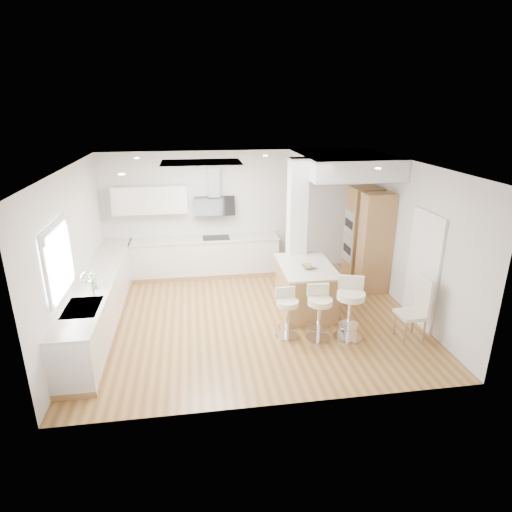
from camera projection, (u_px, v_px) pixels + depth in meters
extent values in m
plane|color=#A2713C|center=(251.00, 317.00, 8.01)|extent=(6.00, 6.00, 0.00)
cube|color=white|center=(251.00, 317.00, 8.01)|extent=(6.00, 5.00, 0.02)
cube|color=silver|center=(236.00, 212.00, 9.86)|extent=(6.00, 0.04, 2.80)
cube|color=silver|center=(73.00, 255.00, 7.11)|extent=(0.04, 5.00, 2.80)
cube|color=silver|center=(411.00, 239.00, 7.95)|extent=(0.04, 5.00, 2.80)
cube|color=white|center=(201.00, 164.00, 7.51)|extent=(1.40, 0.95, 0.05)
cube|color=white|center=(201.00, 164.00, 7.52)|extent=(1.25, 0.80, 0.03)
cylinder|color=white|center=(137.00, 158.00, 8.18)|extent=(0.10, 0.10, 0.02)
cylinder|color=white|center=(122.00, 174.00, 6.32)|extent=(0.10, 0.10, 0.02)
cylinder|color=white|center=(265.00, 156.00, 8.53)|extent=(0.10, 0.10, 0.02)
cylinder|color=white|center=(346.00, 157.00, 8.27)|extent=(0.10, 0.10, 0.02)
cylinder|color=white|center=(378.00, 169.00, 6.88)|extent=(0.10, 0.10, 0.02)
cube|color=white|center=(58.00, 259.00, 6.20)|extent=(0.03, 1.15, 0.95)
cube|color=white|center=(53.00, 225.00, 6.03)|extent=(0.04, 1.28, 0.06)
cube|color=white|center=(64.00, 291.00, 6.37)|extent=(0.04, 1.28, 0.06)
cube|color=white|center=(46.00, 275.00, 5.63)|extent=(0.04, 0.06, 0.95)
cube|color=white|center=(69.00, 246.00, 6.77)|extent=(0.04, 0.06, 0.95)
cube|color=#A9ACB1|center=(55.00, 230.00, 6.05)|extent=(0.03, 1.18, 0.14)
cube|color=#473F37|center=(424.00, 270.00, 7.53)|extent=(0.02, 0.90, 2.00)
cube|color=white|center=(423.00, 270.00, 7.53)|extent=(0.05, 1.00, 2.10)
cube|color=#AA7C48|center=(104.00, 318.00, 7.84)|extent=(0.60, 4.50, 0.10)
cube|color=silver|center=(101.00, 297.00, 7.70)|extent=(0.60, 4.50, 0.76)
cube|color=beige|center=(99.00, 277.00, 7.56)|extent=(0.63, 4.50, 0.04)
cube|color=#BABABF|center=(82.00, 308.00, 6.40)|extent=(0.50, 0.75, 0.02)
cube|color=#BABABF|center=(80.00, 316.00, 6.25)|extent=(0.40, 0.34, 0.10)
cube|color=#BABABF|center=(85.00, 305.00, 6.58)|extent=(0.40, 0.34, 0.10)
cylinder|color=silver|center=(93.00, 288.00, 6.63)|extent=(0.02, 0.02, 0.36)
torus|color=silver|center=(87.00, 277.00, 6.56)|extent=(0.18, 0.02, 0.18)
imported|color=#4B7D3F|center=(93.00, 280.00, 6.95)|extent=(0.17, 0.12, 0.33)
cube|color=#AA7C48|center=(206.00, 273.00, 9.93)|extent=(3.30, 0.60, 0.10)
cube|color=silver|center=(206.00, 256.00, 9.79)|extent=(3.30, 0.60, 0.76)
cube|color=beige|center=(205.00, 239.00, 9.65)|extent=(3.33, 0.63, 0.04)
cube|color=black|center=(216.00, 238.00, 9.68)|extent=(0.60, 0.40, 0.01)
cube|color=silver|center=(150.00, 199.00, 9.30)|extent=(1.60, 0.34, 0.60)
cube|color=#BABABF|center=(214.00, 181.00, 9.44)|extent=(0.25, 0.18, 0.70)
cube|color=black|center=(215.00, 206.00, 9.55)|extent=(0.90, 0.26, 0.44)
cube|color=white|center=(296.00, 229.00, 8.56)|extent=(0.35, 0.35, 2.80)
cube|color=white|center=(343.00, 164.00, 8.72)|extent=(1.78, 2.20, 0.40)
cube|color=#AA7C48|center=(362.00, 234.00, 9.42)|extent=(0.62, 0.62, 2.10)
cube|color=#AA7C48|center=(375.00, 244.00, 8.77)|extent=(0.62, 0.40, 2.10)
cube|color=#BABABF|center=(349.00, 224.00, 9.29)|extent=(0.02, 0.55, 0.55)
cube|color=#BABABF|center=(348.00, 249.00, 9.49)|extent=(0.02, 0.55, 0.55)
cube|color=black|center=(349.00, 224.00, 9.29)|extent=(0.01, 0.45, 0.18)
cube|color=black|center=(347.00, 249.00, 9.49)|extent=(0.01, 0.45, 0.18)
cube|color=#AA7C48|center=(305.00, 288.00, 8.18)|extent=(0.93, 1.43, 0.87)
cube|color=beige|center=(306.00, 266.00, 8.03)|extent=(1.02, 1.51, 0.04)
imported|color=gray|center=(308.00, 267.00, 7.87)|extent=(0.27, 0.27, 0.06)
sphere|color=orange|center=(310.00, 266.00, 7.88)|extent=(0.07, 0.07, 0.07)
sphere|color=orange|center=(306.00, 266.00, 7.88)|extent=(0.07, 0.07, 0.07)
sphere|color=olive|center=(309.00, 267.00, 7.83)|extent=(0.07, 0.07, 0.07)
cylinder|color=silver|center=(287.00, 336.00, 7.32)|extent=(0.42, 0.42, 0.03)
cylinder|color=silver|center=(287.00, 321.00, 7.22)|extent=(0.07, 0.07, 0.58)
cylinder|color=silver|center=(287.00, 327.00, 7.26)|extent=(0.32, 0.32, 0.01)
cylinder|color=beige|center=(287.00, 303.00, 7.11)|extent=(0.40, 0.40, 0.09)
cube|color=beige|center=(285.00, 292.00, 7.20)|extent=(0.34, 0.07, 0.20)
cylinder|color=silver|center=(318.00, 338.00, 7.26)|extent=(0.44, 0.44, 0.03)
cylinder|color=silver|center=(319.00, 321.00, 7.15)|extent=(0.07, 0.07, 0.63)
cylinder|color=silver|center=(319.00, 328.00, 7.20)|extent=(0.34, 0.34, 0.01)
cylinder|color=beige|center=(320.00, 302.00, 7.03)|extent=(0.42, 0.42, 0.10)
cube|color=beige|center=(318.00, 290.00, 7.13)|extent=(0.37, 0.06, 0.21)
cylinder|color=silver|center=(348.00, 337.00, 7.29)|extent=(0.60, 0.60, 0.03)
cylinder|color=silver|center=(349.00, 318.00, 7.17)|extent=(0.10, 0.10, 0.71)
cylinder|color=silver|center=(349.00, 325.00, 7.21)|extent=(0.47, 0.47, 0.02)
cylinder|color=beige|center=(351.00, 296.00, 7.03)|extent=(0.58, 0.58, 0.11)
cube|color=beige|center=(351.00, 282.00, 7.14)|extent=(0.42, 0.17, 0.24)
cube|color=beige|center=(411.00, 315.00, 7.13)|extent=(0.45, 0.45, 0.06)
cube|color=beige|center=(424.00, 296.00, 7.06)|extent=(0.07, 0.41, 0.69)
cylinder|color=#AA7C48|center=(405.00, 333.00, 7.02)|extent=(0.04, 0.04, 0.42)
cylinder|color=#AA7C48|center=(395.00, 323.00, 7.34)|extent=(0.04, 0.04, 0.42)
cylinder|color=#AA7C48|center=(424.00, 331.00, 7.08)|extent=(0.04, 0.04, 0.42)
cylinder|color=#AA7C48|center=(413.00, 322.00, 7.40)|extent=(0.04, 0.04, 0.42)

